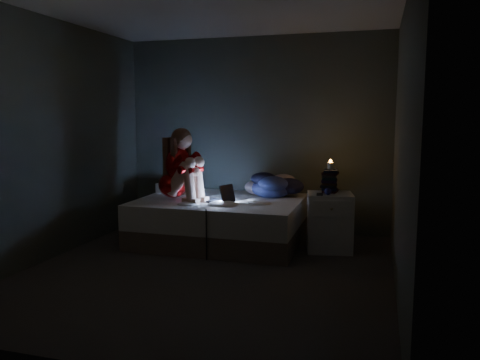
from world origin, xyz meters
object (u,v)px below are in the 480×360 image
at_px(bed, 220,221).
at_px(laptop, 218,193).
at_px(candle, 330,165).
at_px(nightstand, 329,222).
at_px(phone, 318,194).
at_px(woman, 173,164).

relative_size(bed, laptop, 5.95).
bearing_deg(candle, nightstand, -80.12).
bearing_deg(nightstand, candle, 89.76).
height_order(bed, phone, phone).
distance_m(bed, phone, 1.28).
height_order(bed, woman, woman).
height_order(laptop, phone, laptop).
bearing_deg(woman, candle, 25.67).
height_order(bed, laptop, laptop).
distance_m(nightstand, phone, 0.38).
distance_m(bed, laptop, 0.44).
relative_size(laptop, nightstand, 0.49).
bearing_deg(bed, nightstand, 0.35).
bearing_deg(phone, nightstand, 45.52).
bearing_deg(woman, bed, 37.92).
xyz_separation_m(laptop, nightstand, (1.28, 0.21, -0.32)).
distance_m(laptop, phone, 1.16).
bearing_deg(nightstand, woman, 176.33).
bearing_deg(woman, laptop, 16.44).
height_order(nightstand, phone, phone).
xyz_separation_m(woman, laptop, (0.58, -0.00, -0.32)).
relative_size(laptop, phone, 2.35).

